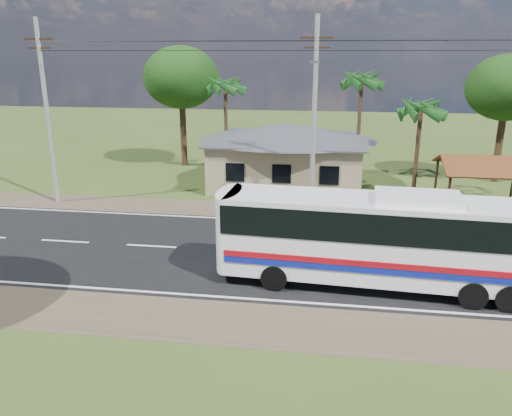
{
  "coord_description": "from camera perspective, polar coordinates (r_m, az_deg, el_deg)",
  "views": [
    {
      "loc": [
        3.85,
        -21.7,
        9.08
      ],
      "look_at": [
        0.53,
        1.0,
        1.89
      ],
      "focal_mm": 35.0,
      "sensor_mm": 36.0,
      "label": 1
    }
  ],
  "objects": [
    {
      "name": "concrete_barrier",
      "position": [
        29.77,
        23.82,
        -0.98
      ],
      "size": [
        7.0,
        0.3,
        0.9
      ],
      "primitive_type": "cube",
      "color": "#9E9E99",
      "rests_on": "ground"
    },
    {
      "name": "coach_bus",
      "position": [
        20.25,
        14.66,
        -2.83
      ],
      "size": [
        12.92,
        3.45,
        3.97
      ],
      "rotation": [
        0.0,
        0.0,
        -0.06
      ],
      "color": "white",
      "rests_on": "ground"
    },
    {
      "name": "palm_far",
      "position": [
        38.58,
        -3.53,
        13.8
      ],
      "size": [
        2.8,
        2.8,
        7.7
      ],
      "color": "#47301E",
      "rests_on": "ground"
    },
    {
      "name": "house",
      "position": [
        35.4,
        3.6,
        6.89
      ],
      "size": [
        12.4,
        10.0,
        5.0
      ],
      "color": "tan",
      "rests_on": "ground"
    },
    {
      "name": "palm_mid",
      "position": [
        37.31,
        11.98,
        14.09
      ],
      "size": [
        2.8,
        2.8,
        8.2
      ],
      "color": "#47301E",
      "rests_on": "ground"
    },
    {
      "name": "tree_behind_shed",
      "position": [
        39.68,
        26.78,
        12.14
      ],
      "size": [
        5.6,
        5.6,
        9.02
      ],
      "color": "#47301E",
      "rests_on": "ground"
    },
    {
      "name": "ground",
      "position": [
        23.83,
        -1.61,
        -4.99
      ],
      "size": [
        120.0,
        120.0,
        0.0
      ],
      "primitive_type": "plane",
      "color": "#334A1A",
      "rests_on": "ground"
    },
    {
      "name": "road",
      "position": [
        23.83,
        -1.61,
        -4.97
      ],
      "size": [
        120.0,
        16.0,
        0.03
      ],
      "color": "black",
      "rests_on": "ground"
    },
    {
      "name": "motorcycle",
      "position": [
        31.27,
        25.68,
        -0.44
      ],
      "size": [
        1.68,
        1.12,
        0.83
      ],
      "primitive_type": "imported",
      "rotation": [
        0.0,
        0.0,
        1.96
      ],
      "color": "black",
      "rests_on": "ground"
    },
    {
      "name": "utility_poles",
      "position": [
        28.4,
        5.99,
        10.62
      ],
      "size": [
        32.8,
        2.22,
        11.0
      ],
      "color": "#9E9E99",
      "rests_on": "ground"
    },
    {
      "name": "waiting_shed",
      "position": [
        32.19,
        24.73,
        4.42
      ],
      "size": [
        5.2,
        4.48,
        3.35
      ],
      "color": "#392314",
      "rests_on": "ground"
    },
    {
      "name": "tree_behind_house",
      "position": [
        41.47,
        -8.56,
        14.51
      ],
      "size": [
        6.0,
        6.0,
        9.61
      ],
      "color": "#47301E",
      "rests_on": "ground"
    },
    {
      "name": "palm_near",
      "position": [
        33.35,
        18.37,
        10.74
      ],
      "size": [
        2.8,
        2.8,
        6.7
      ],
      "color": "#47301E",
      "rests_on": "ground"
    }
  ]
}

